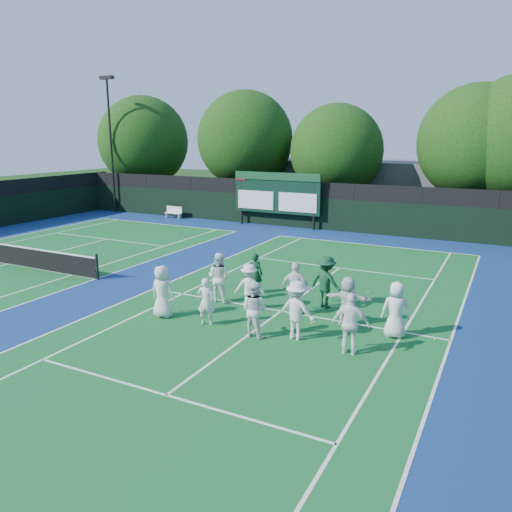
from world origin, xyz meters
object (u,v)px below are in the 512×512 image
at_px(scoreboard, 276,193).
at_px(bench, 174,212).
at_px(tennis_net, 8,254).
at_px(coach_left, 255,273).

height_order(scoreboard, bench, scoreboard).
xyz_separation_m(tennis_net, bench, (-1.10, 14.36, -0.03)).
height_order(tennis_net, bench, tennis_net).
bearing_deg(bench, tennis_net, -85.63).
relative_size(scoreboard, coach_left, 3.83).
relative_size(scoreboard, tennis_net, 0.53).
relative_size(tennis_net, coach_left, 7.21).
xyz_separation_m(scoreboard, tennis_net, (-6.99, -14.59, -1.70)).
distance_m(tennis_net, coach_left, 12.36).
relative_size(scoreboard, bench, 4.44).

